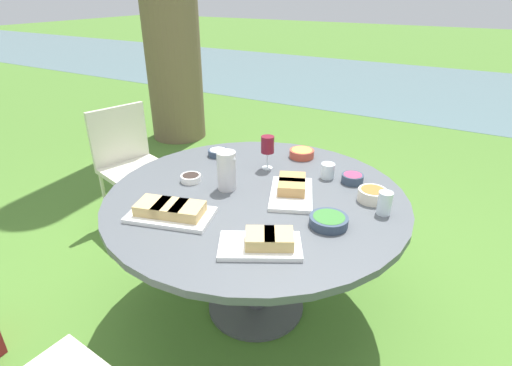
% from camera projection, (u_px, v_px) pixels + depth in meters
% --- Properties ---
extents(ground_plane, '(40.00, 40.00, 0.00)m').
position_uv_depth(ground_plane, '(256.00, 305.00, 2.32)').
color(ground_plane, '#4C7A2D').
extents(river_strip, '(40.00, 4.65, 0.01)m').
position_uv_depth(river_strip, '(431.00, 88.00, 7.26)').
color(river_strip, slate).
rests_on(river_strip, ground_plane).
extents(dining_table, '(1.50, 1.50, 0.73)m').
position_uv_depth(dining_table, '(256.00, 209.00, 2.04)').
color(dining_table, '#4C4C51').
rests_on(dining_table, ground_plane).
extents(chair_near_left, '(0.52, 0.54, 0.89)m').
position_uv_depth(chair_near_left, '(129.00, 158.00, 2.95)').
color(chair_near_left, beige).
rests_on(chair_near_left, ground_plane).
extents(water_pitcher, '(0.10, 0.10, 0.20)m').
position_uv_depth(water_pitcher, '(227.00, 171.00, 2.00)').
color(water_pitcher, silver).
rests_on(water_pitcher, dining_table).
extents(wine_glass, '(0.07, 0.07, 0.19)m').
position_uv_depth(wine_glass, '(268.00, 146.00, 2.21)').
color(wine_glass, silver).
rests_on(wine_glass, dining_table).
extents(platter_bread_main, '(0.32, 0.40, 0.07)m').
position_uv_depth(platter_bread_main, '(292.00, 189.00, 1.98)').
color(platter_bread_main, white).
rests_on(platter_bread_main, dining_table).
extents(platter_charcuterie, '(0.37, 0.32, 0.07)m').
position_uv_depth(platter_charcuterie, '(265.00, 242.00, 1.57)').
color(platter_charcuterie, white).
rests_on(platter_charcuterie, dining_table).
extents(platter_sandwich_side, '(0.42, 0.30, 0.07)m').
position_uv_depth(platter_sandwich_side, '(170.00, 211.00, 1.78)').
color(platter_sandwich_side, white).
rests_on(platter_sandwich_side, dining_table).
extents(bowl_fries, '(0.15, 0.15, 0.05)m').
position_uv_depth(bowl_fries, '(302.00, 153.00, 2.41)').
color(bowl_fries, '#B74733').
rests_on(bowl_fries, dining_table).
extents(bowl_salad, '(0.17, 0.17, 0.04)m').
position_uv_depth(bowl_salad, '(329.00, 220.00, 1.72)').
color(bowl_salad, '#334256').
rests_on(bowl_salad, dining_table).
extents(bowl_olives, '(0.11, 0.11, 0.04)m').
position_uv_depth(bowl_olives, '(191.00, 178.00, 2.11)').
color(bowl_olives, white).
rests_on(bowl_olives, dining_table).
extents(bowl_dip_red, '(0.11, 0.11, 0.05)m').
position_uv_depth(bowl_dip_red, '(352.00, 178.00, 2.10)').
color(bowl_dip_red, '#334256').
rests_on(bowl_dip_red, dining_table).
extents(bowl_dip_cream, '(0.12, 0.12, 0.04)m').
position_uv_depth(bowl_dip_cream, '(218.00, 152.00, 2.44)').
color(bowl_dip_cream, '#334256').
rests_on(bowl_dip_cream, dining_table).
extents(bowl_roasted_veg, '(0.14, 0.14, 0.06)m').
position_uv_depth(bowl_roasted_veg, '(372.00, 194.00, 1.92)').
color(bowl_roasted_veg, beige).
rests_on(bowl_roasted_veg, dining_table).
extents(cup_water_near, '(0.07, 0.07, 0.08)m').
position_uv_depth(cup_water_near, '(328.00, 171.00, 2.15)').
color(cup_water_near, silver).
rests_on(cup_water_near, dining_table).
extents(cup_water_far, '(0.06, 0.06, 0.11)m').
position_uv_depth(cup_water_far, '(385.00, 203.00, 1.80)').
color(cup_water_far, silver).
rests_on(cup_water_far, dining_table).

